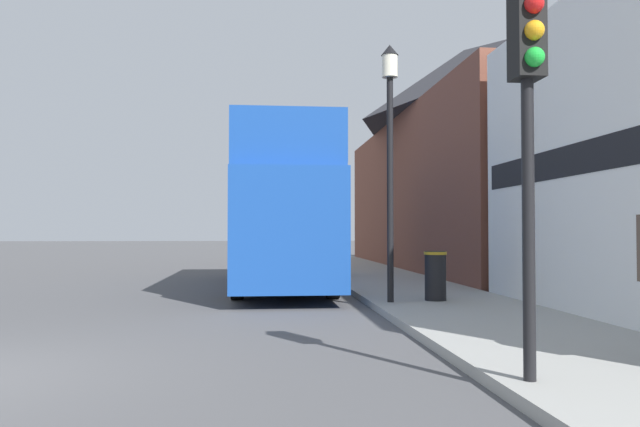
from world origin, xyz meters
The scene contains 10 objects.
ground_plane centered at (0.00, 21.00, 0.00)m, with size 144.00×144.00×0.00m, color #4C4C4F.
sidewalk centered at (7.34, 18.00, 0.07)m, with size 3.12×108.00×0.14m.
brick_terrace_rear centered at (11.90, 17.86, 4.51)m, with size 6.00×19.99×9.02m.
tour_bus centered at (4.12, 10.53, 1.87)m, with size 2.48×9.87×4.14m.
parked_car_ahead_of_bus centered at (4.67, 18.64, 0.61)m, with size 1.86×4.27×1.29m.
traffic_signal centered at (6.09, -1.10, 2.89)m, with size 0.28×0.42×3.75m.
lamp_post_nearest centered at (6.16, 5.55, 3.70)m, with size 0.35×0.35×5.23m.
lamp_post_second centered at (6.23, 14.41, 3.24)m, with size 0.35×0.35×4.47m.
lamp_post_third centered at (6.47, 23.28, 3.48)m, with size 0.35×0.35×4.86m.
litter_bin centered at (7.15, 5.76, 0.68)m, with size 0.48×0.48×1.01m.
Camera 1 is at (3.50, -6.84, 1.57)m, focal length 35.00 mm.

